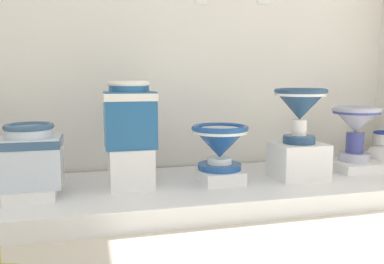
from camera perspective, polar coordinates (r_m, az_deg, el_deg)
The scene contains 13 objects.
wall_back at distance 3.31m, azimuth -4.81°, elevation 17.83°, with size 4.32×0.06×2.89m, color white.
display_platform at distance 2.81m, azimuth -2.51°, elevation -8.75°, with size 3.63×1.04×0.13m, color white.
plinth_block_pale_glazed at distance 2.69m, azimuth -22.06°, elevation -7.92°, with size 0.30×0.35×0.07m, color white.
antique_toilet_pale_glazed at distance 2.64m, azimuth -22.32°, elevation -2.99°, with size 0.38×0.32×0.39m.
plinth_block_squat_floral at distance 2.75m, azimuth -8.83°, elevation -4.95°, with size 0.29×0.33×0.27m, color white.
antique_toilet_squat_floral at distance 2.69m, azimuth -8.99°, elevation 2.81°, with size 0.34×0.29×0.45m.
plinth_block_slender_white at distance 2.85m, azimuth 3.99°, elevation -6.25°, with size 0.28×0.35×0.09m, color white.
antique_toilet_slender_white at distance 2.80m, azimuth 4.03°, elevation -1.45°, with size 0.40×0.40×0.32m.
plinth_block_broad_patterned at distance 3.03m, azimuth 15.07°, elevation -4.00°, with size 0.37×0.32×0.26m, color white.
antique_toilet_broad_patterned at distance 2.98m, azimuth 15.35°, elevation 3.72°, with size 0.38×0.38×0.40m.
plinth_block_leftmost at distance 3.49m, azimuth 22.30°, elevation -4.42°, with size 0.39×0.40×0.07m, color white.
antique_toilet_leftmost at distance 3.44m, azimuth 22.59°, elevation 1.19°, with size 0.38×0.38×0.44m.
decorative_vase_companion at distance 3.79m, azimuth 25.53°, elevation -3.53°, with size 0.27×0.27×0.42m.
Camera 1 is at (1.50, -0.25, 0.86)m, focal length 36.94 mm.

